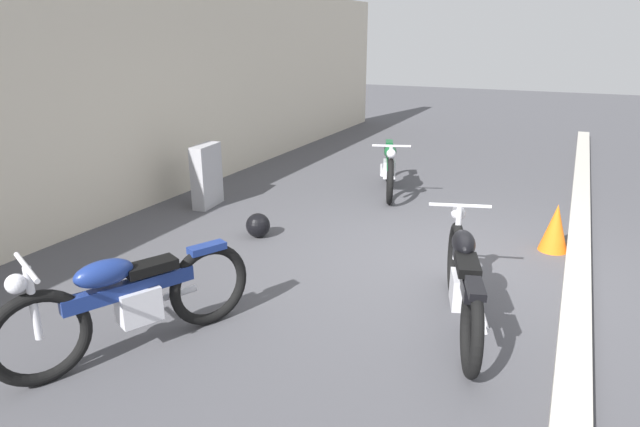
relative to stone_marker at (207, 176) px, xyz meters
name	(u,v)px	position (x,y,z in m)	size (l,w,h in m)	color
ground_plane	(447,266)	(-0.68, -3.59, -0.44)	(40.00, 40.00, 0.00)	#47474C
building_wall	(114,97)	(-0.68, 0.89, 1.12)	(18.00, 0.30, 3.13)	beige
curb_strip	(577,283)	(-0.68, -4.84, -0.38)	(18.00, 0.24, 0.12)	#B7B2A8
stone_marker	(207,176)	(0.00, 0.00, 0.00)	(0.55, 0.20, 0.89)	#9E9EA3
helmet	(258,225)	(-0.77, -1.30, -0.30)	(0.29, 0.29, 0.29)	black
traffic_cone	(555,228)	(0.28, -4.58, -0.17)	(0.32, 0.32, 0.55)	orange
motorcycle_green	(389,166)	(1.77, -2.12, -0.03)	(1.86, 0.82, 0.87)	black
motorcycle_black	(463,280)	(-1.87, -3.96, -0.02)	(1.92, 0.78, 0.89)	black
motorcycle_blue	(129,300)	(-3.33, -1.74, -0.01)	(1.88, 1.01, 0.91)	black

